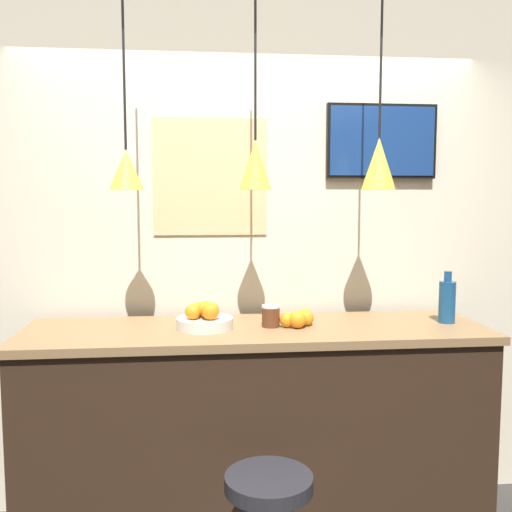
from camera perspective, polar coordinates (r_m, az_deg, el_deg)
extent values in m
cube|color=beige|center=(3.18, -0.82, 0.80)|extent=(8.00, 0.06, 2.90)
cube|color=black|center=(2.99, 0.00, -17.84)|extent=(2.22, 0.61, 1.06)
cube|color=olive|center=(2.81, 0.00, -7.52)|extent=(2.26, 0.65, 0.04)
cylinder|color=#232328|center=(2.41, 1.29, -21.74)|extent=(0.35, 0.35, 0.06)
cylinder|color=beige|center=(2.79, -5.15, -6.68)|extent=(0.28, 0.28, 0.05)
sphere|color=orange|center=(2.73, -4.58, -5.50)|extent=(0.09, 0.09, 0.09)
sphere|color=orange|center=(2.83, -5.72, -5.27)|extent=(0.07, 0.07, 0.07)
sphere|color=orange|center=(2.78, -5.10, -5.32)|extent=(0.08, 0.08, 0.08)
sphere|color=orange|center=(2.74, -6.36, -5.57)|extent=(0.07, 0.07, 0.07)
sphere|color=orange|center=(2.84, 5.02, -6.21)|extent=(0.08, 0.08, 0.08)
sphere|color=orange|center=(2.78, 4.16, -6.35)|extent=(0.09, 0.09, 0.09)
sphere|color=orange|center=(2.90, 5.01, -6.03)|extent=(0.07, 0.07, 0.07)
sphere|color=orange|center=(2.86, 4.96, -6.16)|extent=(0.07, 0.07, 0.07)
sphere|color=orange|center=(2.80, 3.14, -6.39)|extent=(0.07, 0.07, 0.07)
sphere|color=orange|center=(2.85, 4.91, -6.08)|extent=(0.08, 0.08, 0.08)
cylinder|color=navy|center=(3.05, 18.56, -4.39)|extent=(0.08, 0.08, 0.21)
cylinder|color=navy|center=(3.03, 18.64, -1.94)|extent=(0.04, 0.04, 0.05)
cylinder|color=#562D19|center=(2.81, 1.49, -6.13)|extent=(0.09, 0.09, 0.10)
cylinder|color=white|center=(2.80, 1.49, -5.06)|extent=(0.09, 0.09, 0.01)
cylinder|color=black|center=(2.85, -13.10, 18.85)|extent=(0.01, 0.01, 0.85)
cone|color=yellow|center=(2.77, -12.85, 8.39)|extent=(0.16, 0.16, 0.19)
sphere|color=#F9EFCC|center=(2.77, -12.82, 6.87)|extent=(0.04, 0.04, 0.04)
cylinder|color=black|center=(2.85, -0.06, 19.51)|extent=(0.01, 0.01, 0.80)
cone|color=yellow|center=(2.77, -0.06, 9.08)|extent=(0.16, 0.16, 0.24)
sphere|color=#F9EFCC|center=(2.77, -0.06, 7.06)|extent=(0.04, 0.04, 0.04)
cylinder|color=black|center=(2.97, 12.41, 18.98)|extent=(0.01, 0.01, 0.78)
cone|color=yellow|center=(2.90, 12.18, 9.02)|extent=(0.17, 0.17, 0.25)
sphere|color=#F9EFCC|center=(2.89, 12.14, 6.90)|extent=(0.04, 0.04, 0.04)
cube|color=black|center=(3.28, 12.43, 11.13)|extent=(0.62, 0.04, 0.41)
cube|color=navy|center=(3.27, 12.54, 11.16)|extent=(0.59, 0.01, 0.38)
cube|color=#DBBC84|center=(3.12, -4.60, 7.90)|extent=(0.62, 0.01, 0.63)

